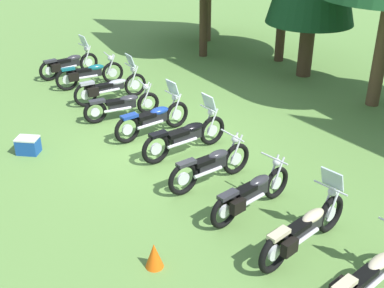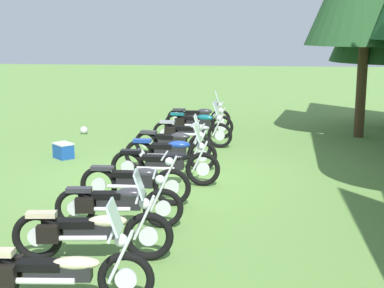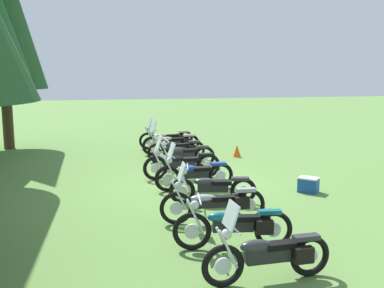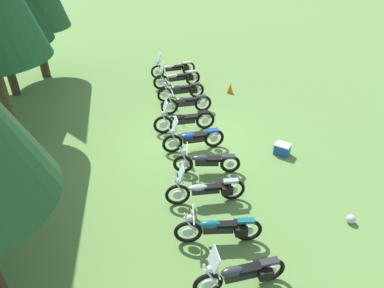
% 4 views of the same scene
% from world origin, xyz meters
% --- Properties ---
extents(ground_plane, '(80.00, 80.00, 0.00)m').
position_xyz_m(ground_plane, '(0.00, 0.00, 0.00)').
color(ground_plane, '#608C42').
extents(motorcycle_0, '(0.75, 2.21, 1.36)m').
position_xyz_m(motorcycle_0, '(-6.45, 0.06, 0.46)').
color(motorcycle_0, black).
rests_on(motorcycle_0, ground_plane).
extents(motorcycle_1, '(0.76, 2.29, 1.02)m').
position_xyz_m(motorcycle_1, '(-5.06, 0.20, 0.46)').
color(motorcycle_1, black).
rests_on(motorcycle_1, ground_plane).
extents(motorcycle_2, '(0.72, 2.39, 1.38)m').
position_xyz_m(motorcycle_2, '(-3.52, 0.20, 0.47)').
color(motorcycle_2, black).
rests_on(motorcycle_2, ground_plane).
extents(motorcycle_3, '(0.74, 2.22, 0.99)m').
position_xyz_m(motorcycle_3, '(-2.12, -0.10, 0.43)').
color(motorcycle_3, black).
rests_on(motorcycle_3, ground_plane).
extents(motorcycle_4, '(0.64, 2.31, 1.38)m').
position_xyz_m(motorcycle_4, '(-0.72, 0.08, 0.48)').
color(motorcycle_4, black).
rests_on(motorcycle_4, ground_plane).
extents(motorcycle_5, '(0.63, 2.47, 1.40)m').
position_xyz_m(motorcycle_5, '(0.65, 0.19, 0.49)').
color(motorcycle_5, black).
rests_on(motorcycle_5, ground_plane).
extents(motorcycle_6, '(0.76, 2.23, 1.03)m').
position_xyz_m(motorcycle_6, '(2.14, -0.16, 0.47)').
color(motorcycle_6, black).
rests_on(motorcycle_6, ground_plane).
extents(motorcycle_7, '(0.73, 2.25, 1.01)m').
position_xyz_m(motorcycle_7, '(3.48, -0.20, 0.45)').
color(motorcycle_7, black).
rests_on(motorcycle_7, ground_plane).
extents(motorcycle_8, '(0.77, 2.42, 1.39)m').
position_xyz_m(motorcycle_8, '(4.92, -0.21, 0.48)').
color(motorcycle_8, black).
rests_on(motorcycle_8, ground_plane).
extents(motorcycle_9, '(0.76, 2.42, 1.37)m').
position_xyz_m(motorcycle_9, '(6.34, -0.23, 0.46)').
color(motorcycle_9, black).
rests_on(motorcycle_9, ground_plane).
extents(pine_tree_7, '(3.51, 3.51, 9.12)m').
position_xyz_m(pine_tree_7, '(7.66, 6.53, 5.83)').
color(pine_tree_7, '#42301E').
rests_on(pine_tree_7, ground_plane).
extents(picnic_cooler, '(0.65, 0.66, 0.42)m').
position_xyz_m(picnic_cooler, '(-1.60, -3.02, 0.21)').
color(picnic_cooler, '#19479E').
rests_on(picnic_cooler, ground_plane).
extents(traffic_cone, '(0.32, 0.32, 0.48)m').
position_xyz_m(traffic_cone, '(3.78, -2.62, 0.24)').
color(traffic_cone, '#EA590F').
rests_on(traffic_cone, ground_plane).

